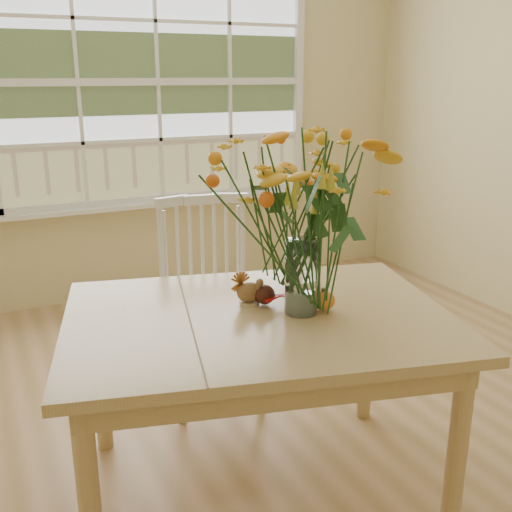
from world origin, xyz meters
name	(u,v)px	position (x,y,z in m)	size (l,w,h in m)	color
floor	(314,440)	(0.00, 0.00, -0.01)	(4.00, 4.50, 0.01)	#A98451
wall_back	(158,111)	(0.00, 2.25, 1.35)	(4.00, 0.02, 2.70)	beige
window	(158,84)	(0.00, 2.21, 1.53)	(2.42, 0.12, 1.74)	silver
dining_table	(258,337)	(-0.38, -0.18, 0.66)	(1.60, 1.31, 0.75)	tan
windsor_chair	(208,290)	(-0.26, 0.64, 0.56)	(0.52, 0.51, 1.00)	white
flower_vase	(303,203)	(-0.22, -0.23, 1.17)	(0.58, 0.58, 0.69)	white
pumpkin	(323,301)	(-0.14, -0.25, 0.79)	(0.09, 0.09, 0.07)	orange
turkey_figurine	(249,292)	(-0.36, -0.08, 0.80)	(0.10, 0.08, 0.12)	#CCB78C
dark_gourd	(264,295)	(-0.31, -0.10, 0.79)	(0.13, 0.08, 0.08)	#38160F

